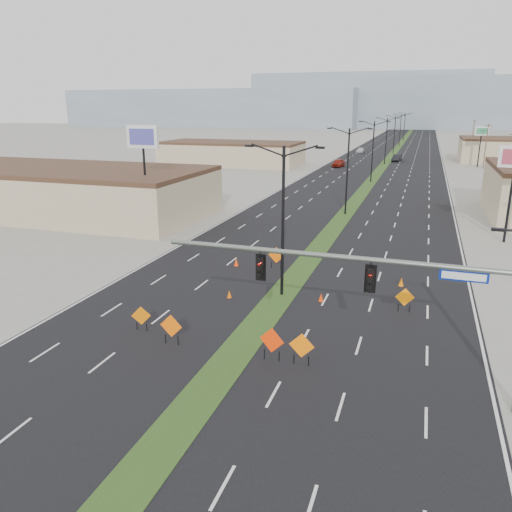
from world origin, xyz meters
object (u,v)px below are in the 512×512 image
(construction_sign_4, at_px, (302,347))
(signal_mast, at_px, (414,294))
(cone_0, at_px, (229,294))
(streetlight_2, at_px, (373,150))
(construction_sign_1, at_px, (171,327))
(car_left, at_px, (339,163))
(streetlight_5, at_px, (400,129))
(streetlight_6, at_px, (404,126))
(cone_1, at_px, (321,297))
(streetlight_1, at_px, (348,169))
(streetlight_4, at_px, (395,133))
(car_far, at_px, (360,151))
(pole_sign_west, at_px, (143,144))
(car_mid, at_px, (397,158))
(cone_3, at_px, (236,262))
(construction_sign_3, at_px, (272,341))
(construction_sign_2, at_px, (276,256))
(streetlight_3, at_px, (386,139))
(construction_sign_0, at_px, (141,317))
(construction_sign_5, at_px, (405,298))
(cone_2, at_px, (401,282))
(pole_sign_east_far, at_px, (481,134))
(streetlight_0, at_px, (283,217))

(construction_sign_4, bearing_deg, signal_mast, -10.76)
(cone_0, bearing_deg, streetlight_2, 86.83)
(construction_sign_1, bearing_deg, car_left, 94.21)
(streetlight_5, height_order, streetlight_6, same)
(construction_sign_4, distance_m, cone_1, 8.72)
(streetlight_1, distance_m, streetlight_4, 84.00)
(car_far, distance_m, pole_sign_west, 96.93)
(car_mid, relative_size, cone_3, 7.77)
(streetlight_6, xyz_separation_m, construction_sign_3, (2.00, -177.00, -4.36))
(construction_sign_2, height_order, construction_sign_4, construction_sign_2)
(car_left, xyz_separation_m, construction_sign_3, (10.91, -85.21, 0.23))
(streetlight_6, xyz_separation_m, car_left, (-8.91, -91.79, -4.59))
(signal_mast, xyz_separation_m, streetlight_4, (-8.56, 122.00, 0.63))
(streetlight_3, distance_m, streetlight_5, 56.00)
(streetlight_6, height_order, car_mid, streetlight_6)
(car_far, xyz_separation_m, construction_sign_0, (2.63, -119.10, 0.22))
(construction_sign_4, height_order, cone_1, construction_sign_4)
(streetlight_6, xyz_separation_m, construction_sign_5, (8.06, -168.35, -4.51))
(streetlight_2, height_order, pole_sign_west, pole_sign_west)
(construction_sign_3, xyz_separation_m, cone_3, (-7.22, 14.02, -0.75))
(streetlight_6, bearing_deg, car_far, -98.72)
(car_far, relative_size, construction_sign_5, 2.84)
(car_left, xyz_separation_m, construction_sign_4, (12.45, -85.21, 0.18))
(cone_1, bearing_deg, streetlight_1, 95.62)
(cone_2, xyz_separation_m, cone_3, (-12.88, 0.64, -0.01))
(streetlight_6, distance_m, cone_0, 169.78)
(streetlight_5, relative_size, construction_sign_0, 6.80)
(construction_sign_1, bearing_deg, streetlight_1, 85.04)
(streetlight_6, relative_size, construction_sign_1, 5.83)
(signal_mast, height_order, streetlight_2, streetlight_2)
(construction_sign_5, relative_size, pole_sign_west, 0.15)
(streetlight_3, xyz_separation_m, cone_2, (7.66, -79.62, -5.10))
(construction_sign_1, xyz_separation_m, cone_3, (-1.57, 14.02, -0.70))
(streetlight_3, xyz_separation_m, construction_sign_0, (-6.10, -92.01, -4.56))
(streetlight_2, relative_size, cone_1, 17.70)
(streetlight_6, bearing_deg, construction_sign_2, -90.71)
(cone_2, bearing_deg, pole_sign_east_far, 81.95)
(streetlight_5, height_order, car_left, streetlight_5)
(car_mid, bearing_deg, pole_sign_west, -99.50)
(car_mid, relative_size, car_far, 1.10)
(construction_sign_1, bearing_deg, signal_mast, -4.01)
(signal_mast, height_order, cone_1, signal_mast)
(construction_sign_1, relative_size, pole_sign_east_far, 0.21)
(streetlight_5, height_order, construction_sign_0, streetlight_5)
(construction_sign_2, distance_m, cone_0, 7.28)
(car_far, bearing_deg, construction_sign_5, -80.89)
(streetlight_0, height_order, cone_3, streetlight_0)
(car_far, relative_size, cone_3, 7.09)
(streetlight_6, height_order, construction_sign_2, streetlight_6)
(streetlight_2, height_order, streetlight_6, same)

